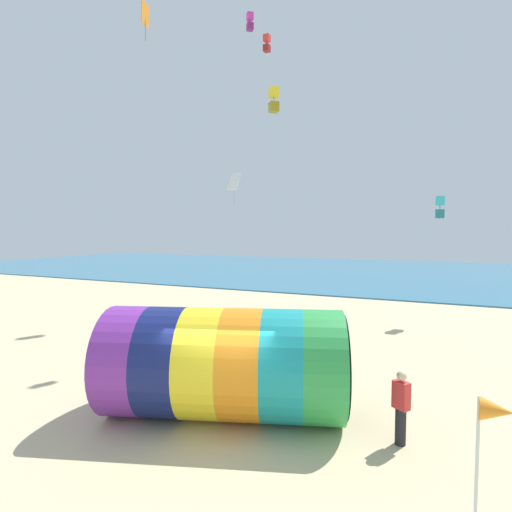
{
  "coord_description": "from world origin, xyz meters",
  "views": [
    {
      "loc": [
        4.6,
        -8.44,
        4.79
      ],
      "look_at": [
        -0.33,
        2.42,
        4.07
      ],
      "focal_mm": 28.0,
      "sensor_mm": 36.0,
      "label": 1
    }
  ],
  "objects_px": {
    "giant_inflatable_tube": "(225,363)",
    "kite_orange_diamond": "(145,15)",
    "kite_white_diamond": "(234,182)",
    "kite_red_box": "(267,43)",
    "beach_flag": "(494,417)",
    "kite_magenta_box": "(250,22)",
    "kite_handler": "(401,407)",
    "kite_yellow_box": "(274,100)",
    "kite_cyan_box": "(440,207)"
  },
  "relations": [
    {
      "from": "kite_yellow_box",
      "to": "beach_flag",
      "type": "height_order",
      "value": "kite_yellow_box"
    },
    {
      "from": "kite_magenta_box",
      "to": "kite_orange_diamond",
      "type": "distance_m",
      "value": 7.97
    },
    {
      "from": "kite_handler",
      "to": "kite_cyan_box",
      "type": "relative_size",
      "value": 1.35
    },
    {
      "from": "kite_white_diamond",
      "to": "kite_magenta_box",
      "type": "xyz_separation_m",
      "value": [
        1.84,
        -1.28,
        9.88
      ]
    },
    {
      "from": "giant_inflatable_tube",
      "to": "beach_flag",
      "type": "relative_size",
      "value": 2.77
    },
    {
      "from": "giant_inflatable_tube",
      "to": "beach_flag",
      "type": "xyz_separation_m",
      "value": [
        5.73,
        -2.31,
        0.7
      ]
    },
    {
      "from": "kite_yellow_box",
      "to": "kite_cyan_box",
      "type": "bearing_deg",
      "value": -10.27
    },
    {
      "from": "kite_white_diamond",
      "to": "giant_inflatable_tube",
      "type": "bearing_deg",
      "value": -63.26
    },
    {
      "from": "kite_handler",
      "to": "giant_inflatable_tube",
      "type": "bearing_deg",
      "value": -174.29
    },
    {
      "from": "kite_cyan_box",
      "to": "kite_orange_diamond",
      "type": "distance_m",
      "value": 18.28
    },
    {
      "from": "kite_handler",
      "to": "kite_white_diamond",
      "type": "relative_size",
      "value": 0.78
    },
    {
      "from": "kite_yellow_box",
      "to": "kite_handler",
      "type": "bearing_deg",
      "value": -59.44
    },
    {
      "from": "kite_red_box",
      "to": "kite_orange_diamond",
      "type": "distance_m",
      "value": 6.98
    },
    {
      "from": "giant_inflatable_tube",
      "to": "kite_white_diamond",
      "type": "xyz_separation_m",
      "value": [
        -8.14,
        16.15,
        6.88
      ]
    },
    {
      "from": "kite_magenta_box",
      "to": "kite_cyan_box",
      "type": "xyz_separation_m",
      "value": [
        11.31,
        0.13,
        -12.05
      ]
    },
    {
      "from": "kite_yellow_box",
      "to": "kite_red_box",
      "type": "height_order",
      "value": "kite_yellow_box"
    },
    {
      "from": "giant_inflatable_tube",
      "to": "kite_handler",
      "type": "height_order",
      "value": "giant_inflatable_tube"
    },
    {
      "from": "kite_white_diamond",
      "to": "kite_red_box",
      "type": "bearing_deg",
      "value": -54.01
    },
    {
      "from": "kite_orange_diamond",
      "to": "beach_flag",
      "type": "distance_m",
      "value": 22.23
    },
    {
      "from": "kite_handler",
      "to": "kite_white_diamond",
      "type": "xyz_separation_m",
      "value": [
        -12.4,
        15.72,
        7.43
      ]
    },
    {
      "from": "kite_handler",
      "to": "kite_magenta_box",
      "type": "height_order",
      "value": "kite_magenta_box"
    },
    {
      "from": "kite_magenta_box",
      "to": "kite_cyan_box",
      "type": "distance_m",
      "value": 16.52
    },
    {
      "from": "kite_handler",
      "to": "kite_red_box",
      "type": "xyz_separation_m",
      "value": [
        -6.49,
        7.59,
        12.34
      ]
    },
    {
      "from": "giant_inflatable_tube",
      "to": "beach_flag",
      "type": "bearing_deg",
      "value": -21.99
    },
    {
      "from": "beach_flag",
      "to": "kite_orange_diamond",
      "type": "bearing_deg",
      "value": 145.34
    },
    {
      "from": "beach_flag",
      "to": "kite_magenta_box",
      "type": "bearing_deg",
      "value": 124.99
    },
    {
      "from": "kite_white_diamond",
      "to": "kite_cyan_box",
      "type": "height_order",
      "value": "kite_white_diamond"
    },
    {
      "from": "kite_red_box",
      "to": "kite_orange_diamond",
      "type": "xyz_separation_m",
      "value": [
        -6.51,
        -0.32,
        2.5
      ]
    },
    {
      "from": "kite_red_box",
      "to": "kite_orange_diamond",
      "type": "bearing_deg",
      "value": -177.17
    },
    {
      "from": "giant_inflatable_tube",
      "to": "kite_cyan_box",
      "type": "height_order",
      "value": "kite_cyan_box"
    },
    {
      "from": "giant_inflatable_tube",
      "to": "kite_orange_diamond",
      "type": "xyz_separation_m",
      "value": [
        -8.74,
        7.69,
        14.29
      ]
    },
    {
      "from": "kite_orange_diamond",
      "to": "beach_flag",
      "type": "xyz_separation_m",
      "value": [
        14.47,
        -10.01,
        -13.59
      ]
    },
    {
      "from": "giant_inflatable_tube",
      "to": "kite_magenta_box",
      "type": "xyz_separation_m",
      "value": [
        -6.29,
        14.87,
        16.76
      ]
    },
    {
      "from": "beach_flag",
      "to": "giant_inflatable_tube",
      "type": "bearing_deg",
      "value": 158.01
    },
    {
      "from": "giant_inflatable_tube",
      "to": "kite_yellow_box",
      "type": "relative_size",
      "value": 3.81
    },
    {
      "from": "kite_magenta_box",
      "to": "kite_red_box",
      "type": "distance_m",
      "value": 9.39
    },
    {
      "from": "kite_cyan_box",
      "to": "giant_inflatable_tube",
      "type": "bearing_deg",
      "value": -108.49
    },
    {
      "from": "kite_cyan_box",
      "to": "kite_orange_diamond",
      "type": "xyz_separation_m",
      "value": [
        -13.75,
        -7.3,
        9.58
      ]
    },
    {
      "from": "giant_inflatable_tube",
      "to": "kite_cyan_box",
      "type": "bearing_deg",
      "value": 71.51
    },
    {
      "from": "kite_magenta_box",
      "to": "giant_inflatable_tube",
      "type": "bearing_deg",
      "value": -67.05
    },
    {
      "from": "kite_cyan_box",
      "to": "kite_yellow_box",
      "type": "bearing_deg",
      "value": 169.73
    },
    {
      "from": "kite_magenta_box",
      "to": "kite_handler",
      "type": "bearing_deg",
      "value": -53.83
    },
    {
      "from": "giant_inflatable_tube",
      "to": "kite_magenta_box",
      "type": "relative_size",
      "value": 5.79
    },
    {
      "from": "kite_orange_diamond",
      "to": "kite_handler",
      "type": "bearing_deg",
      "value": -29.19
    },
    {
      "from": "giant_inflatable_tube",
      "to": "kite_cyan_box",
      "type": "relative_size",
      "value": 5.28
    },
    {
      "from": "kite_red_box",
      "to": "kite_magenta_box",
      "type": "bearing_deg",
      "value": 120.68
    },
    {
      "from": "kite_handler",
      "to": "kite_red_box",
      "type": "relative_size",
      "value": 2.17
    },
    {
      "from": "kite_white_diamond",
      "to": "kite_magenta_box",
      "type": "relative_size",
      "value": 1.89
    },
    {
      "from": "kite_magenta_box",
      "to": "kite_red_box",
      "type": "height_order",
      "value": "kite_magenta_box"
    },
    {
      "from": "kite_handler",
      "to": "kite_cyan_box",
      "type": "distance_m",
      "value": 15.51
    }
  ]
}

